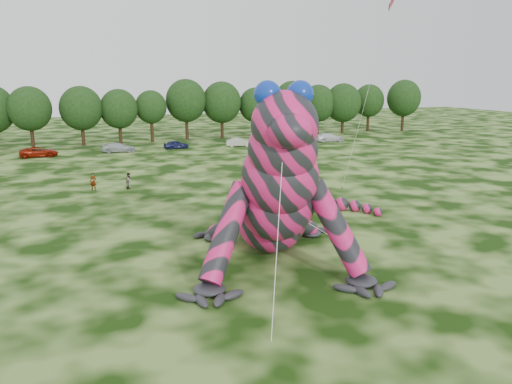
{
  "coord_description": "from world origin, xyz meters",
  "views": [
    {
      "loc": [
        -13.33,
        -27.96,
        10.89
      ],
      "look_at": [
        -2.52,
        -0.3,
        4.0
      ],
      "focal_mm": 35.0,
      "sensor_mm": 36.0,
      "label": 1
    }
  ],
  "objects_px": {
    "tree_11": "(222,110)",
    "tree_17": "(403,105)",
    "tree_10": "(186,110)",
    "tree_15": "(343,108)",
    "car_3": "(119,148)",
    "tree_8": "(119,117)",
    "car_4": "(176,145)",
    "tree_6": "(30,117)",
    "spectator_0": "(93,182)",
    "tree_13": "(292,109)",
    "inflatable_gecko": "(268,166)",
    "tree_14": "(318,109)",
    "spectator_1": "(129,181)",
    "spectator_2": "(264,156)",
    "tree_16": "(369,108)",
    "car_5": "(239,142)",
    "spectator_5": "(284,180)",
    "car_2": "(39,152)",
    "car_6": "(286,140)",
    "car_7": "(329,137)",
    "flying_kite": "(387,19)",
    "tree_12": "(255,112)",
    "tree_7": "(82,116)",
    "tree_9": "(151,116)",
    "spectator_3": "(264,153)"
  },
  "relations": [
    {
      "from": "car_5",
      "to": "spectator_3",
      "type": "xyz_separation_m",
      "value": [
        -1.18,
        -13.32,
        0.17
      ]
    },
    {
      "from": "tree_17",
      "to": "car_3",
      "type": "xyz_separation_m",
      "value": [
        -57.59,
        -9.37,
        -4.46
      ]
    },
    {
      "from": "tree_13",
      "to": "car_5",
      "type": "relative_size",
      "value": 2.49
    },
    {
      "from": "car_6",
      "to": "spectator_5",
      "type": "relative_size",
      "value": 2.6
    },
    {
      "from": "spectator_3",
      "to": "spectator_2",
      "type": "bearing_deg",
      "value": -47.8
    },
    {
      "from": "tree_14",
      "to": "spectator_1",
      "type": "xyz_separation_m",
      "value": [
        -40.92,
        -37.12,
        -3.89
      ]
    },
    {
      "from": "car_3",
      "to": "car_4",
      "type": "relative_size",
      "value": 1.25
    },
    {
      "from": "tree_8",
      "to": "tree_11",
      "type": "bearing_deg",
      "value": 3.84
    },
    {
      "from": "tree_13",
      "to": "tree_15",
      "type": "relative_size",
      "value": 1.05
    },
    {
      "from": "tree_10",
      "to": "spectator_2",
      "type": "xyz_separation_m",
      "value": [
        3.52,
        -27.48,
        -4.41
      ]
    },
    {
      "from": "inflatable_gecko",
      "to": "tree_11",
      "type": "bearing_deg",
      "value": 88.95
    },
    {
      "from": "tree_13",
      "to": "car_7",
      "type": "distance_m",
      "value": 11.53
    },
    {
      "from": "spectator_5",
      "to": "car_2",
      "type": "bearing_deg",
      "value": 88.53
    },
    {
      "from": "tree_9",
      "to": "spectator_0",
      "type": "height_order",
      "value": "tree_9"
    },
    {
      "from": "tree_6",
      "to": "tree_12",
      "type": "bearing_deg",
      "value": 1.61
    },
    {
      "from": "tree_11",
      "to": "tree_13",
      "type": "xyz_separation_m",
      "value": [
        13.35,
        -1.07,
        0.03
      ]
    },
    {
      "from": "tree_14",
      "to": "tree_15",
      "type": "xyz_separation_m",
      "value": [
        5.01,
        -0.95,
        0.12
      ]
    },
    {
      "from": "flying_kite",
      "to": "tree_16",
      "type": "bearing_deg",
      "value": 57.22
    },
    {
      "from": "tree_6",
      "to": "spectator_0",
      "type": "xyz_separation_m",
      "value": [
        6.74,
        -34.53,
        -3.87
      ]
    },
    {
      "from": "tree_8",
      "to": "car_5",
      "type": "xyz_separation_m",
      "value": [
        17.15,
        -10.29,
        -3.8
      ]
    },
    {
      "from": "tree_16",
      "to": "car_3",
      "type": "xyz_separation_m",
      "value": [
        -51.09,
        -12.08,
        -3.99
      ]
    },
    {
      "from": "tree_7",
      "to": "tree_8",
      "type": "relative_size",
      "value": 1.06
    },
    {
      "from": "tree_8",
      "to": "car_6",
      "type": "bearing_deg",
      "value": -20.36
    },
    {
      "from": "tree_10",
      "to": "tree_16",
      "type": "xyz_separation_m",
      "value": [
        38.05,
        0.79,
        -0.57
      ]
    },
    {
      "from": "inflatable_gecko",
      "to": "car_4",
      "type": "distance_m",
      "value": 47.57
    },
    {
      "from": "car_6",
      "to": "tree_15",
      "type": "bearing_deg",
      "value": -61.62
    },
    {
      "from": "tree_17",
      "to": "spectator_1",
      "type": "xyz_separation_m",
      "value": [
        -59.41,
        -35.06,
        -4.34
      ]
    },
    {
      "from": "car_2",
      "to": "car_5",
      "type": "height_order",
      "value": "car_2"
    },
    {
      "from": "tree_10",
      "to": "tree_17",
      "type": "xyz_separation_m",
      "value": [
        44.55,
        -1.92,
        -0.1
      ]
    },
    {
      "from": "tree_8",
      "to": "spectator_0",
      "type": "xyz_separation_m",
      "value": [
        -6.6,
        -34.83,
        -3.6
      ]
    },
    {
      "from": "tree_7",
      "to": "tree_17",
      "type": "bearing_deg",
      "value": -0.13
    },
    {
      "from": "spectator_1",
      "to": "car_3",
      "type": "bearing_deg",
      "value": 25.63
    },
    {
      "from": "tree_6",
      "to": "car_4",
      "type": "distance_m",
      "value": 22.81
    },
    {
      "from": "tree_11",
      "to": "tree_17",
      "type": "xyz_separation_m",
      "value": [
        38.16,
        -1.53,
        0.11
      ]
    },
    {
      "from": "tree_10",
      "to": "car_7",
      "type": "height_order",
      "value": "tree_10"
    },
    {
      "from": "tree_8",
      "to": "car_4",
      "type": "height_order",
      "value": "tree_8"
    },
    {
      "from": "tree_6",
      "to": "spectator_1",
      "type": "relative_size",
      "value": 5.87
    },
    {
      "from": "car_4",
      "to": "spectator_0",
      "type": "height_order",
      "value": "spectator_0"
    },
    {
      "from": "tree_10",
      "to": "car_3",
      "type": "height_order",
      "value": "tree_10"
    },
    {
      "from": "flying_kite",
      "to": "tree_7",
      "type": "relative_size",
      "value": 1.89
    },
    {
      "from": "tree_15",
      "to": "spectator_2",
      "type": "relative_size",
      "value": 5.71
    },
    {
      "from": "flying_kite",
      "to": "tree_12",
      "type": "distance_m",
      "value": 49.48
    },
    {
      "from": "car_5",
      "to": "tree_17",
      "type": "bearing_deg",
      "value": -64.79
    },
    {
      "from": "car_4",
      "to": "car_5",
      "type": "distance_m",
      "value": 9.94
    },
    {
      "from": "car_7",
      "to": "car_6",
      "type": "bearing_deg",
      "value": 86.13
    },
    {
      "from": "inflatable_gecko",
      "to": "car_5",
      "type": "height_order",
      "value": "inflatable_gecko"
    },
    {
      "from": "tree_10",
      "to": "tree_15",
      "type": "height_order",
      "value": "tree_10"
    },
    {
      "from": "tree_6",
      "to": "spectator_2",
      "type": "distance_m",
      "value": 38.48
    },
    {
      "from": "tree_16",
      "to": "car_6",
      "type": "distance_m",
      "value": 27.07
    },
    {
      "from": "tree_6",
      "to": "spectator_0",
      "type": "height_order",
      "value": "tree_6"
    }
  ]
}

